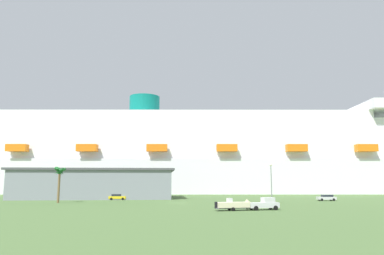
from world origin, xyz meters
TOP-DOWN VIEW (x-y plane):
  - ground_plane at (0.00, 30.00)m, footprint 600.00×600.00m
  - cruise_ship at (29.55, 70.31)m, footprint 282.09×68.24m
  - terminal_building at (-22.83, 27.54)m, footprint 47.20×26.32m
  - pickup_truck at (13.45, -22.41)m, footprint 5.81×2.84m
  - small_boat_on_trailer at (8.22, -23.08)m, footprint 8.01×2.73m
  - palm_tree at (-28.40, 3.87)m, footprint 3.02×2.84m
  - street_lamp at (20.54, -6.37)m, footprint 0.56×0.56m
  - parked_car_yellow_taxi at (-15.65, 16.09)m, footprint 4.74×2.16m
  - parked_car_silver_sedan at (39.49, 5.15)m, footprint 4.92×2.45m

SIDE VIEW (x-z plane):
  - ground_plane at x=0.00m, z-range 0.00..0.00m
  - parked_car_yellow_taxi at x=-15.65m, z-range 0.04..1.62m
  - parked_car_silver_sedan at x=39.49m, z-range 0.05..1.63m
  - small_boat_on_trailer at x=8.22m, z-range -0.11..2.04m
  - pickup_truck at x=13.45m, z-range -0.06..2.14m
  - terminal_building at x=-22.83m, z-range 0.02..8.78m
  - street_lamp at x=20.54m, z-range 1.27..10.32m
  - palm_tree at x=-28.40m, z-range 2.41..10.94m
  - cruise_ship at x=29.55m, z-range -13.47..41.95m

